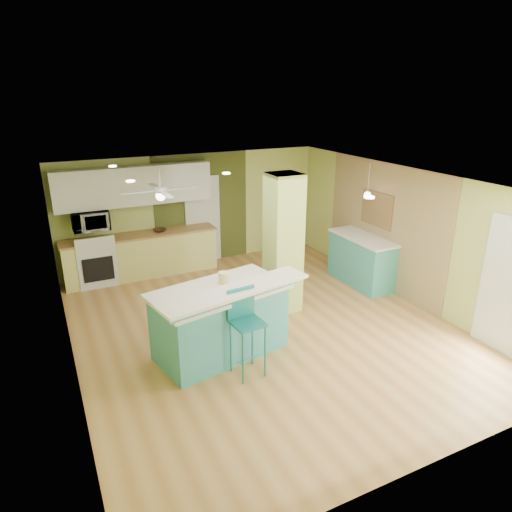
# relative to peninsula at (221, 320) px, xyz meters

# --- Properties ---
(floor) EXTENTS (6.00, 7.00, 0.01)m
(floor) POSITION_rel_peninsula_xyz_m (0.93, 0.43, -0.57)
(floor) COLOR #A06B38
(floor) RESTS_ON ground
(ceiling) EXTENTS (6.00, 7.00, 0.01)m
(ceiling) POSITION_rel_peninsula_xyz_m (0.93, 0.43, 1.94)
(ceiling) COLOR white
(ceiling) RESTS_ON wall_back
(wall_back) EXTENTS (6.00, 0.01, 2.50)m
(wall_back) POSITION_rel_peninsula_xyz_m (0.93, 3.94, 0.68)
(wall_back) COLOR #B7C469
(wall_back) RESTS_ON floor
(wall_front) EXTENTS (6.00, 0.01, 2.50)m
(wall_front) POSITION_rel_peninsula_xyz_m (0.93, -3.07, 0.68)
(wall_front) COLOR #B7C469
(wall_front) RESTS_ON floor
(wall_left) EXTENTS (0.01, 7.00, 2.50)m
(wall_left) POSITION_rel_peninsula_xyz_m (-2.08, 0.43, 0.68)
(wall_left) COLOR #B7C469
(wall_left) RESTS_ON floor
(wall_right) EXTENTS (0.01, 7.00, 2.50)m
(wall_right) POSITION_rel_peninsula_xyz_m (3.93, 0.43, 0.68)
(wall_right) COLOR #B7C469
(wall_right) RESTS_ON floor
(wood_panel) EXTENTS (0.02, 3.40, 2.50)m
(wood_panel) POSITION_rel_peninsula_xyz_m (3.91, 1.03, 0.68)
(wood_panel) COLOR #8B734F
(wood_panel) RESTS_ON floor
(olive_accent) EXTENTS (2.20, 0.02, 2.50)m
(olive_accent) POSITION_rel_peninsula_xyz_m (1.13, 3.92, 0.68)
(olive_accent) COLOR #434A1D
(olive_accent) RESTS_ON floor
(interior_door) EXTENTS (0.82, 0.05, 2.00)m
(interior_door) POSITION_rel_peninsula_xyz_m (1.13, 3.89, 0.43)
(interior_door) COLOR silver
(interior_door) RESTS_ON floor
(column) EXTENTS (0.55, 0.55, 2.50)m
(column) POSITION_rel_peninsula_xyz_m (1.58, 0.93, 0.68)
(column) COLOR #ABC059
(column) RESTS_ON floor
(kitchen_run) EXTENTS (3.25, 0.63, 0.94)m
(kitchen_run) POSITION_rel_peninsula_xyz_m (-0.37, 3.63, -0.09)
(kitchen_run) COLOR #CFCA6C
(kitchen_run) RESTS_ON floor
(stove) EXTENTS (0.76, 0.66, 1.08)m
(stove) POSITION_rel_peninsula_xyz_m (-1.32, 3.62, -0.11)
(stove) COLOR silver
(stove) RESTS_ON floor
(upper_cabinets) EXTENTS (3.20, 0.34, 0.80)m
(upper_cabinets) POSITION_rel_peninsula_xyz_m (-0.37, 3.75, 1.38)
(upper_cabinets) COLOR silver
(upper_cabinets) RESTS_ON wall_back
(microwave) EXTENTS (0.70, 0.48, 0.39)m
(microwave) POSITION_rel_peninsula_xyz_m (-1.32, 3.63, 0.78)
(microwave) COLOR silver
(microwave) RESTS_ON wall_back
(ceiling_fan) EXTENTS (1.41, 1.41, 0.61)m
(ceiling_fan) POSITION_rel_peninsula_xyz_m (-0.17, 2.43, 1.51)
(ceiling_fan) COLOR silver
(ceiling_fan) RESTS_ON ceiling
(pendant_lamp) EXTENTS (0.14, 0.14, 0.69)m
(pendant_lamp) POSITION_rel_peninsula_xyz_m (3.58, 1.18, 1.32)
(pendant_lamp) COLOR white
(pendant_lamp) RESTS_ON ceiling
(wall_decor) EXTENTS (0.03, 0.90, 0.70)m
(wall_decor) POSITION_rel_peninsula_xyz_m (3.89, 1.23, 0.98)
(wall_decor) COLOR brown
(wall_decor) RESTS_ON wood_panel
(peninsula) EXTENTS (2.35, 1.61, 1.22)m
(peninsula) POSITION_rel_peninsula_xyz_m (0.00, 0.00, 0.00)
(peninsula) COLOR teal
(peninsula) RESTS_ON floor
(bar_stool) EXTENTS (0.45, 0.45, 1.27)m
(bar_stool) POSITION_rel_peninsula_xyz_m (0.12, -0.60, 0.28)
(bar_stool) COLOR #1B797D
(bar_stool) RESTS_ON floor
(side_counter) EXTENTS (0.67, 1.57, 1.01)m
(side_counter) POSITION_rel_peninsula_xyz_m (3.63, 1.24, -0.06)
(side_counter) COLOR teal
(side_counter) RESTS_ON floor
(fruit_bowl) EXTENTS (0.34, 0.34, 0.07)m
(fruit_bowl) POSITION_rel_peninsula_xyz_m (0.05, 3.61, 0.41)
(fruit_bowl) COLOR #331E15
(fruit_bowl) RESTS_ON kitchen_run
(canister) EXTENTS (0.15, 0.15, 0.18)m
(canister) POSITION_rel_peninsula_xyz_m (0.14, 0.20, 0.58)
(canister) COLOR yellow
(canister) RESTS_ON peninsula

